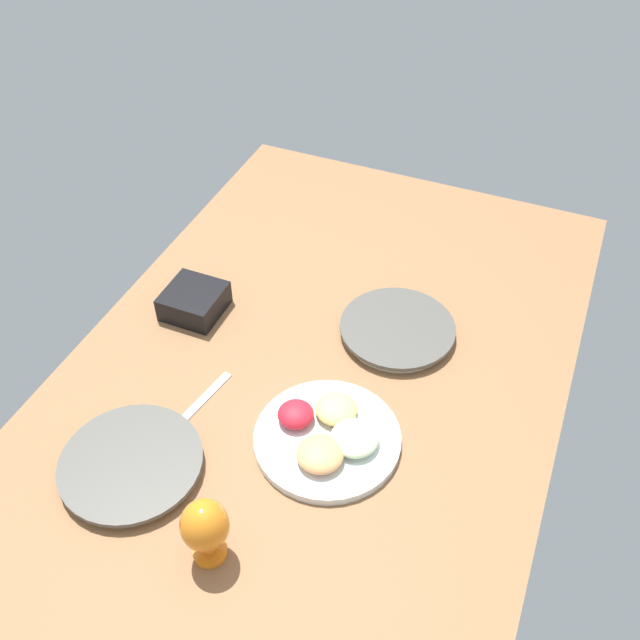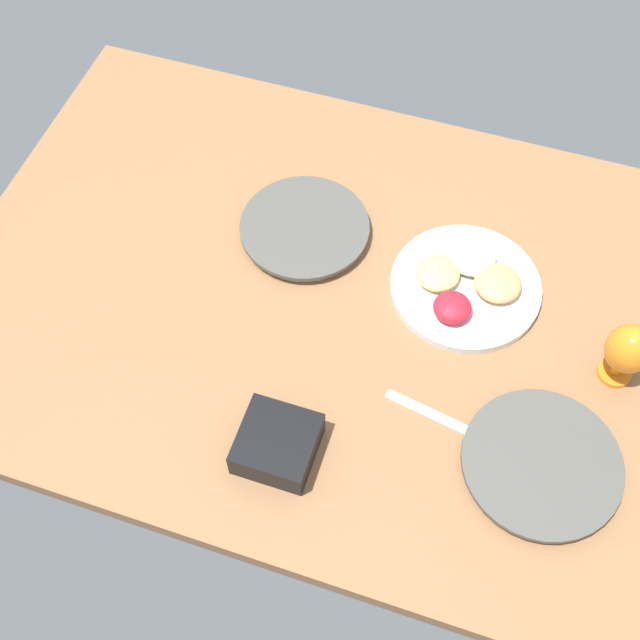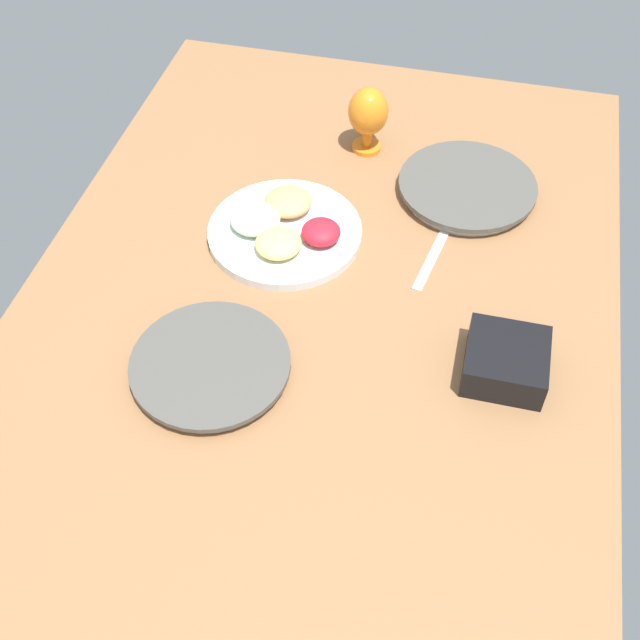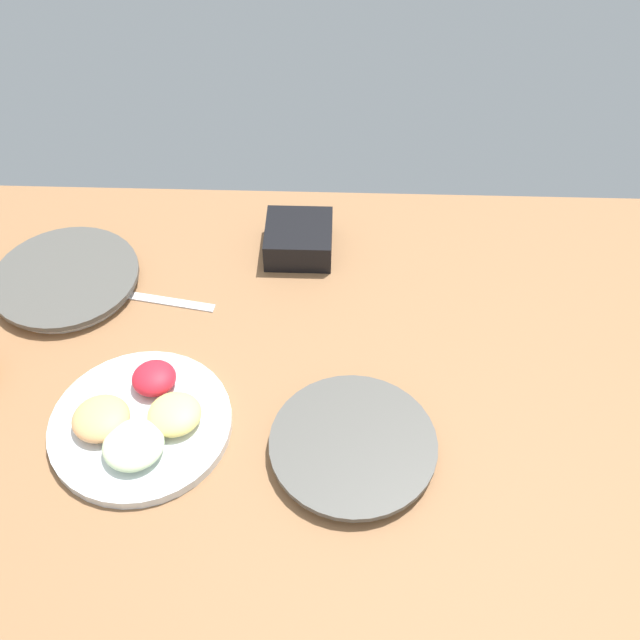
% 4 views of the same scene
% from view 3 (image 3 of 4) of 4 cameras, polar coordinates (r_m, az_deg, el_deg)
% --- Properties ---
extents(ground_plane, '(1.60, 1.04, 0.04)m').
position_cam_3_polar(ground_plane, '(1.41, -0.51, 0.03)').
color(ground_plane, '#8C603D').
extents(dinner_plate_left, '(0.26, 0.26, 0.03)m').
position_cam_3_polar(dinner_plate_left, '(1.31, -7.77, -3.27)').
color(dinner_plate_left, silver).
rests_on(dinner_plate_left, ground_plane).
extents(dinner_plate_right, '(0.27, 0.27, 0.03)m').
position_cam_3_polar(dinner_plate_right, '(1.64, 10.39, 9.20)').
color(dinner_plate_right, silver).
rests_on(dinner_plate_right, ground_plane).
extents(fruit_platter, '(0.29, 0.29, 0.05)m').
position_cam_3_polar(fruit_platter, '(1.52, -2.58, 6.52)').
color(fruit_platter, silver).
rests_on(fruit_platter, ground_plane).
extents(hurricane_glass_orange, '(0.08, 0.08, 0.14)m').
position_cam_3_polar(hurricane_glass_orange, '(1.69, 3.48, 14.39)').
color(hurricane_glass_orange, orange).
rests_on(hurricane_glass_orange, ground_plane).
extents(square_bowl_black, '(0.13, 0.13, 0.06)m').
position_cam_3_polar(square_bowl_black, '(1.32, 13.06, -2.77)').
color(square_bowl_black, black).
rests_on(square_bowl_black, ground_plane).
extents(fork_by_right_plate, '(0.18, 0.05, 0.01)m').
position_cam_3_polar(fork_by_right_plate, '(1.50, 7.98, 4.46)').
color(fork_by_right_plate, silver).
rests_on(fork_by_right_plate, ground_plane).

